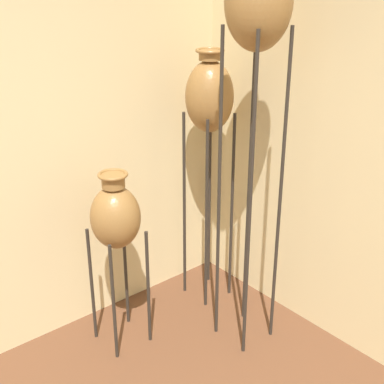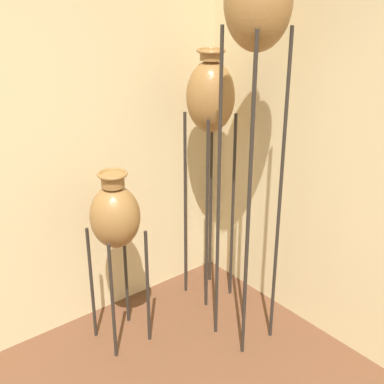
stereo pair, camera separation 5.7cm
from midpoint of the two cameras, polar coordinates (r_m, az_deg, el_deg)
The scene contains 3 objects.
vase_stand_tall at distance 2.76m, azimuth 6.46°, elevation 18.68°, with size 0.34×0.34×2.29m.
vase_stand_medium at distance 3.29m, azimuth 1.37°, elevation 9.63°, with size 0.30×0.30×1.68m.
vase_stand_short at distance 3.03m, azimuth -8.69°, elevation -2.81°, with size 0.28×0.28×1.10m.
Camera 1 is at (-0.25, -0.51, 2.15)m, focal length 50.00 mm.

